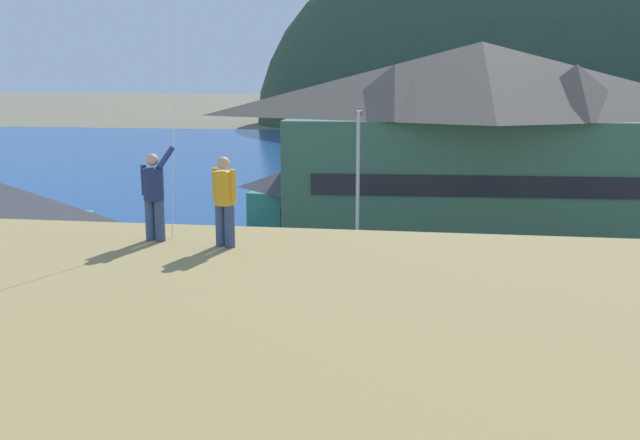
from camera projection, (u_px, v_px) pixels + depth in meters
name	position (u px, v px, depth m)	size (l,w,h in m)	color
ground_plane	(290.00, 385.00, 23.50)	(600.00, 600.00, 0.00)	#66604C
parking_lot_pad	(315.00, 330.00, 28.34)	(40.00, 20.00, 0.10)	gray
bay_water	(394.00, 161.00, 81.67)	(360.00, 84.00, 0.03)	navy
far_hill_west_ridge	(602.00, 126.00, 133.78)	(125.83, 59.23, 83.41)	#334733
harbor_lodge	(479.00, 138.00, 41.87)	(23.01, 11.38, 11.29)	#38604C
storage_shed_waterside	(301.00, 198.00, 45.05)	(6.34, 5.36, 4.17)	#338475
wharf_dock	(338.00, 195.00, 57.46)	(3.20, 15.60, 0.70)	#70604C
moored_boat_wharfside	(296.00, 190.00, 57.27)	(2.00, 5.65, 2.16)	navy
moored_boat_outer_mooring	(378.00, 200.00, 53.10)	(2.73, 6.59, 2.16)	#A8A399
parked_car_mid_row_near	(382.00, 299.00, 28.81)	(4.29, 2.23, 1.82)	#236633
parked_car_back_row_right	(70.00, 343.00, 24.15)	(4.28, 2.22, 1.82)	silver
parked_car_front_row_end	(626.00, 363.00, 22.49)	(4.25, 2.15, 1.82)	#236633
parked_car_mid_row_center	(498.00, 295.00, 29.33)	(4.35, 2.36, 1.82)	slate
parked_car_front_row_silver	(272.00, 340.00, 24.37)	(4.22, 2.10, 1.82)	silver
parked_car_front_row_red	(164.00, 279.00, 31.57)	(4.24, 2.14, 1.82)	navy
parking_light_pole	(358.00, 189.00, 32.68)	(0.24, 0.78, 7.91)	#ADADB2
person_kite_flyer	(154.00, 194.00, 14.72)	(0.60, 0.62, 1.86)	#384770
person_companion	(224.00, 199.00, 14.21)	(0.51, 0.40, 1.74)	#384770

